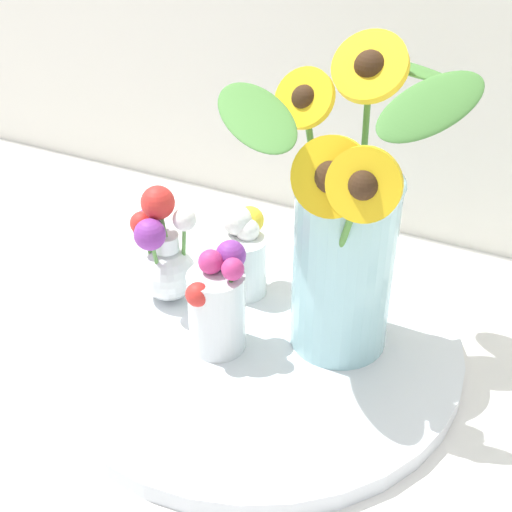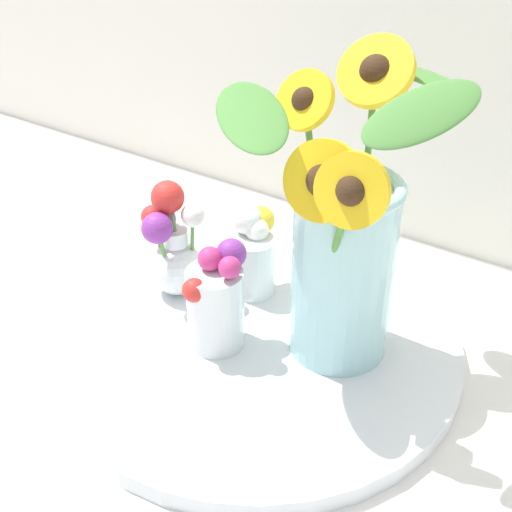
# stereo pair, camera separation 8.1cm
# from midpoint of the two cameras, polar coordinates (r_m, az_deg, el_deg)

# --- Properties ---
(ground_plane) EXTENTS (6.00, 6.00, 0.00)m
(ground_plane) POSITION_cam_midpoint_polar(r_m,az_deg,el_deg) (0.89, -4.35, -7.96)
(ground_plane) COLOR silver
(serving_tray) EXTENTS (0.50, 0.50, 0.02)m
(serving_tray) POSITION_cam_midpoint_polar(r_m,az_deg,el_deg) (0.89, -2.63, -6.97)
(serving_tray) COLOR silver
(serving_tray) RESTS_ON ground_plane
(mason_jar_sunflowers) EXTENTS (0.29, 0.29, 0.36)m
(mason_jar_sunflowers) POSITION_cam_midpoint_polar(r_m,az_deg,el_deg) (0.79, 4.09, 1.08)
(mason_jar_sunflowers) COLOR #9ED1D6
(mason_jar_sunflowers) RESTS_ON serving_tray
(vase_small_center) EXTENTS (0.07, 0.09, 0.13)m
(vase_small_center) POSITION_cam_midpoint_polar(r_m,az_deg,el_deg) (0.83, -5.90, -3.85)
(vase_small_center) COLOR white
(vase_small_center) RESTS_ON serving_tray
(vase_bulb_right) EXTENTS (0.09, 0.09, 0.16)m
(vase_bulb_right) POSITION_cam_midpoint_polar(r_m,az_deg,el_deg) (0.92, -9.98, 0.25)
(vase_bulb_right) COLOR white
(vase_bulb_right) RESTS_ON serving_tray
(vase_small_back) EXTENTS (0.06, 0.07, 0.12)m
(vase_small_back) POSITION_cam_midpoint_polar(r_m,az_deg,el_deg) (0.92, -3.44, 0.39)
(vase_small_back) COLOR white
(vase_small_back) RESTS_ON serving_tray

